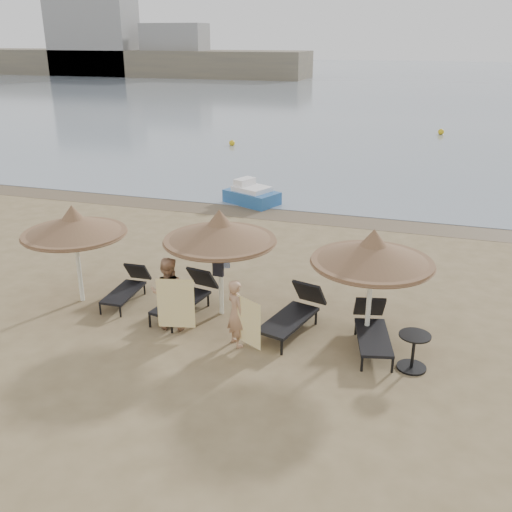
{
  "coord_description": "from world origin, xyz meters",
  "views": [
    {
      "loc": [
        4.86,
        -10.45,
        6.31
      ],
      "look_at": [
        1.2,
        1.2,
        1.56
      ],
      "focal_mm": 40.0,
      "sensor_mm": 36.0,
      "label": 1
    }
  ],
  "objects_px": {
    "lounger_far_left": "(128,286)",
    "side_table": "(413,353)",
    "lounger_far_right": "(372,328)",
    "lounger_near_left": "(188,295)",
    "palapa_center": "(220,232)",
    "person_left": "(168,287)",
    "pedal_boat": "(251,195)",
    "palapa_right": "(373,253)",
    "lounger_near_right": "(295,312)",
    "person_right": "(236,308)",
    "palapa_left": "(74,225)"
  },
  "relations": [
    {
      "from": "lounger_near_left",
      "to": "pedal_boat",
      "type": "bearing_deg",
      "value": 108.8
    },
    {
      "from": "side_table",
      "to": "person_right",
      "type": "bearing_deg",
      "value": -177.57
    },
    {
      "from": "person_left",
      "to": "palapa_center",
      "type": "bearing_deg",
      "value": -139.45
    },
    {
      "from": "palapa_center",
      "to": "person_right",
      "type": "distance_m",
      "value": 1.96
    },
    {
      "from": "person_right",
      "to": "pedal_boat",
      "type": "height_order",
      "value": "person_right"
    },
    {
      "from": "palapa_right",
      "to": "lounger_far_right",
      "type": "xyz_separation_m",
      "value": [
        0.13,
        -0.18,
        -1.66
      ]
    },
    {
      "from": "lounger_near_right",
      "to": "pedal_boat",
      "type": "distance_m",
      "value": 10.48
    },
    {
      "from": "side_table",
      "to": "person_right",
      "type": "distance_m",
      "value": 3.74
    },
    {
      "from": "lounger_near_right",
      "to": "palapa_center",
      "type": "bearing_deg",
      "value": -172.36
    },
    {
      "from": "lounger_far_left",
      "to": "lounger_near_right",
      "type": "relative_size",
      "value": 0.8
    },
    {
      "from": "lounger_far_right",
      "to": "side_table",
      "type": "bearing_deg",
      "value": -51.08
    },
    {
      "from": "palapa_center",
      "to": "person_left",
      "type": "relative_size",
      "value": 1.33
    },
    {
      "from": "palapa_center",
      "to": "person_left",
      "type": "xyz_separation_m",
      "value": [
        -0.9,
        -1.0,
        -1.09
      ]
    },
    {
      "from": "palapa_left",
      "to": "side_table",
      "type": "bearing_deg",
      "value": -5.31
    },
    {
      "from": "lounger_far_right",
      "to": "lounger_near_left",
      "type": "bearing_deg",
      "value": 163.06
    },
    {
      "from": "person_right",
      "to": "lounger_far_left",
      "type": "bearing_deg",
      "value": 20.81
    },
    {
      "from": "lounger_far_left",
      "to": "side_table",
      "type": "height_order",
      "value": "lounger_far_left"
    },
    {
      "from": "lounger_near_right",
      "to": "side_table",
      "type": "relative_size",
      "value": 2.92
    },
    {
      "from": "lounger_far_left",
      "to": "pedal_boat",
      "type": "xyz_separation_m",
      "value": [
        0.27,
        9.36,
        0.0
      ]
    },
    {
      "from": "palapa_center",
      "to": "lounger_near_right",
      "type": "height_order",
      "value": "palapa_center"
    },
    {
      "from": "lounger_far_right",
      "to": "pedal_boat",
      "type": "bearing_deg",
      "value": 108.21
    },
    {
      "from": "palapa_left",
      "to": "pedal_boat",
      "type": "relative_size",
      "value": 1.06
    },
    {
      "from": "palapa_right",
      "to": "lounger_near_left",
      "type": "bearing_deg",
      "value": 178.17
    },
    {
      "from": "lounger_near_left",
      "to": "lounger_far_right",
      "type": "distance_m",
      "value": 4.48
    },
    {
      "from": "lounger_near_left",
      "to": "person_right",
      "type": "height_order",
      "value": "person_right"
    },
    {
      "from": "palapa_left",
      "to": "lounger_near_right",
      "type": "distance_m",
      "value": 5.73
    },
    {
      "from": "lounger_far_right",
      "to": "pedal_boat",
      "type": "distance_m",
      "value": 11.47
    },
    {
      "from": "lounger_near_left",
      "to": "person_right",
      "type": "bearing_deg",
      "value": -25.24
    },
    {
      "from": "lounger_near_left",
      "to": "side_table",
      "type": "relative_size",
      "value": 2.78
    },
    {
      "from": "lounger_far_right",
      "to": "palapa_center",
      "type": "bearing_deg",
      "value": 160.36
    },
    {
      "from": "lounger_near_left",
      "to": "side_table",
      "type": "distance_m",
      "value": 5.47
    },
    {
      "from": "lounger_near_left",
      "to": "lounger_near_right",
      "type": "relative_size",
      "value": 0.95
    },
    {
      "from": "side_table",
      "to": "person_left",
      "type": "relative_size",
      "value": 0.39
    },
    {
      "from": "lounger_near_right",
      "to": "palapa_right",
      "type": "bearing_deg",
      "value": 13.99
    },
    {
      "from": "person_right",
      "to": "pedal_boat",
      "type": "xyz_separation_m",
      "value": [
        -3.11,
        10.69,
        -0.52
      ]
    },
    {
      "from": "palapa_right",
      "to": "pedal_boat",
      "type": "distance_m",
      "value": 11.37
    },
    {
      "from": "side_table",
      "to": "person_right",
      "type": "relative_size",
      "value": 0.44
    },
    {
      "from": "lounger_near_left",
      "to": "person_left",
      "type": "bearing_deg",
      "value": -84.07
    },
    {
      "from": "palapa_center",
      "to": "lounger_far_right",
      "type": "xyz_separation_m",
      "value": [
        3.64,
        -0.44,
        -1.69
      ]
    },
    {
      "from": "lounger_far_left",
      "to": "person_right",
      "type": "bearing_deg",
      "value": -24.06
    },
    {
      "from": "lounger_far_left",
      "to": "lounger_near_left",
      "type": "xyz_separation_m",
      "value": [
        1.71,
        -0.14,
        0.06
      ]
    },
    {
      "from": "palapa_left",
      "to": "pedal_boat",
      "type": "xyz_separation_m",
      "value": [
        1.36,
        9.77,
        -1.64
      ]
    },
    {
      "from": "lounger_far_left",
      "to": "lounger_near_right",
      "type": "xyz_separation_m",
      "value": [
        4.42,
        -0.26,
        0.07
      ]
    },
    {
      "from": "palapa_left",
      "to": "side_table",
      "type": "relative_size",
      "value": 3.3
    },
    {
      "from": "palapa_left",
      "to": "person_left",
      "type": "distance_m",
      "value": 2.98
    },
    {
      "from": "lounger_far_left",
      "to": "person_right",
      "type": "height_order",
      "value": "person_right"
    },
    {
      "from": "palapa_center",
      "to": "lounger_near_right",
      "type": "distance_m",
      "value": 2.51
    },
    {
      "from": "lounger_near_right",
      "to": "lounger_far_right",
      "type": "distance_m",
      "value": 1.78
    },
    {
      "from": "side_table",
      "to": "person_left",
      "type": "height_order",
      "value": "person_left"
    },
    {
      "from": "side_table",
      "to": "lounger_near_right",
      "type": "bearing_deg",
      "value": 161.13
    }
  ]
}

